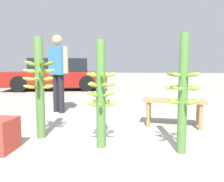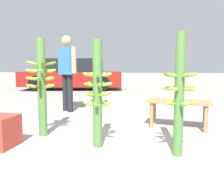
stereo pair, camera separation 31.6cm
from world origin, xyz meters
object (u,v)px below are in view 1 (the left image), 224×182
at_px(banana_stalk_left, 40,85).
at_px(parked_car, 57,75).
at_px(banana_stalk_right, 183,93).
at_px(market_bench, 174,104).
at_px(banana_stalk_center, 101,93).
at_px(vendor_person, 58,67).

bearing_deg(banana_stalk_left, parked_car, 107.75).
distance_m(banana_stalk_right, market_bench, 1.25).
height_order(banana_stalk_right, parked_car, parked_car).
bearing_deg(banana_stalk_center, market_bench, 45.23).
height_order(banana_stalk_center, parked_car, parked_car).
height_order(banana_stalk_center, market_bench, banana_stalk_center).
bearing_deg(banana_stalk_right, vendor_person, 136.19).
height_order(vendor_person, market_bench, vendor_person).
height_order(banana_stalk_left, vendor_person, vendor_person).
distance_m(banana_stalk_right, parked_car, 8.07).
distance_m(market_bench, parked_car, 7.13).
height_order(banana_stalk_left, parked_car, banana_stalk_left).
xyz_separation_m(banana_stalk_right, parked_car, (-4.02, 7.00, -0.04)).
bearing_deg(banana_stalk_right, banana_stalk_left, 168.80).
relative_size(vendor_person, parked_car, 0.37).
bearing_deg(banana_stalk_right, parked_car, 119.87).
xyz_separation_m(banana_stalk_left, banana_stalk_right, (1.90, -0.38, -0.05)).
distance_m(vendor_person, parked_car, 5.15).
xyz_separation_m(vendor_person, parked_car, (-1.76, 4.83, -0.35)).
relative_size(banana_stalk_right, parked_car, 0.30).
distance_m(banana_stalk_center, vendor_person, 2.46).
bearing_deg(parked_car, banana_stalk_right, -162.28).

